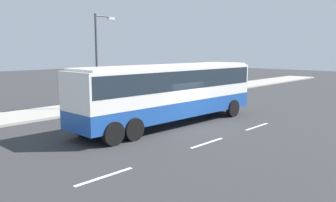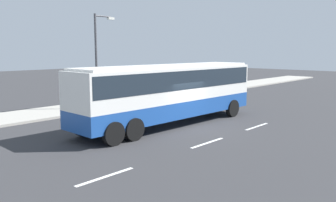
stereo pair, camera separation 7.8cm
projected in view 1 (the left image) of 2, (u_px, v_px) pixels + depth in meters
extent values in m
plane|color=#333335|center=(185.00, 127.00, 19.42)|extent=(120.00, 120.00, 0.00)
cube|color=#A8A399|center=(87.00, 107.00, 25.73)|extent=(80.00, 4.00, 0.15)
cube|color=white|center=(105.00, 176.00, 11.82)|extent=(2.40, 0.16, 0.01)
cube|color=white|center=(207.00, 143.00, 16.09)|extent=(2.40, 0.16, 0.01)
cube|color=white|center=(257.00, 127.00, 19.52)|extent=(2.40, 0.16, 0.01)
cube|color=#1E4C9E|center=(170.00, 107.00, 19.90)|extent=(12.41, 2.87, 0.92)
cube|color=white|center=(170.00, 83.00, 19.70)|extent=(12.41, 2.87, 1.85)
cube|color=#1E2833|center=(170.00, 79.00, 19.66)|extent=(12.16, 2.90, 1.01)
cube|color=#1E2833|center=(231.00, 76.00, 24.03)|extent=(0.18, 2.35, 1.48)
cube|color=white|center=(170.00, 66.00, 19.56)|extent=(11.91, 2.71, 0.12)
cylinder|color=black|center=(203.00, 104.00, 24.06)|extent=(1.11, 0.33, 1.10)
cylinder|color=black|center=(233.00, 108.00, 22.37)|extent=(1.11, 0.33, 1.10)
cylinder|color=black|center=(103.00, 122.00, 18.14)|extent=(1.11, 0.33, 1.10)
cylinder|color=black|center=(134.00, 129.00, 16.45)|extent=(1.11, 0.33, 1.10)
cylinder|color=black|center=(83.00, 125.00, 17.28)|extent=(1.11, 0.33, 1.10)
cylinder|color=black|center=(113.00, 134.00, 15.59)|extent=(1.11, 0.33, 1.10)
cylinder|color=black|center=(154.00, 96.00, 28.68)|extent=(0.14, 0.14, 0.75)
cylinder|color=black|center=(154.00, 95.00, 28.84)|extent=(0.14, 0.14, 0.75)
cylinder|color=beige|center=(154.00, 88.00, 28.67)|extent=(0.32, 0.32, 0.57)
sphere|color=brown|center=(154.00, 83.00, 28.61)|extent=(0.20, 0.20, 0.20)
cylinder|color=#47474C|center=(97.00, 62.00, 24.21)|extent=(0.16, 0.16, 6.60)
cylinder|color=#47474C|center=(103.00, 16.00, 24.24)|extent=(1.35, 0.10, 0.10)
cube|color=silver|center=(111.00, 18.00, 24.75)|extent=(0.50, 0.24, 0.16)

